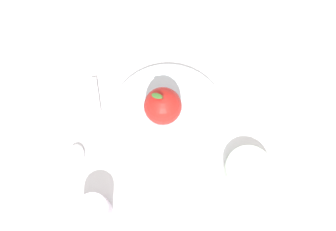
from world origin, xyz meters
TOP-DOWN VIEW (x-y plane):
  - ground_plane at (0.00, 0.00)m, footprint 2.40×2.40m
  - dinner_plate at (-0.02, 0.01)m, footprint 0.27×0.27m
  - apple at (-0.01, 0.00)m, footprint 0.08×0.08m
  - side_bowl at (-0.22, 0.09)m, footprint 0.10×0.10m
  - cup at (0.07, 0.24)m, footprint 0.06×0.06m
  - knife at (0.14, 0.03)m, footprint 0.10×0.21m
  - spoon at (0.16, 0.12)m, footprint 0.09×0.15m

SIDE VIEW (x-z plane):
  - ground_plane at x=0.00m, z-range 0.00..0.00m
  - knife at x=0.14m, z-range 0.00..0.01m
  - spoon at x=0.16m, z-range 0.00..0.01m
  - dinner_plate at x=-0.02m, z-range 0.00..0.02m
  - side_bowl at x=-0.22m, z-range 0.00..0.04m
  - cup at x=0.07m, z-range 0.00..0.06m
  - apple at x=-0.01m, z-range 0.01..0.10m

